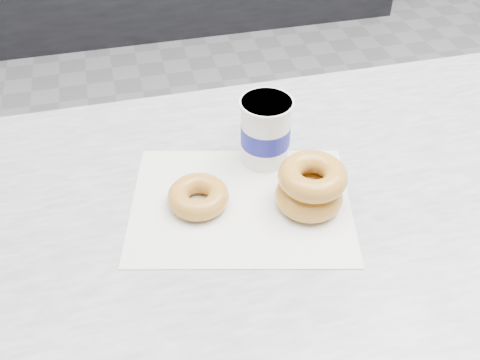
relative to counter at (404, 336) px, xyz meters
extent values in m
plane|color=#959598|center=(0.00, 0.60, -0.45)|extent=(5.00, 5.00, 0.00)
cube|color=#333335|center=(0.00, 0.00, -0.02)|extent=(3.00, 0.70, 0.86)
cube|color=silver|center=(0.00, 0.00, 0.43)|extent=(3.06, 0.76, 0.04)
cube|color=silver|center=(-0.36, 0.04, 0.45)|extent=(0.39, 0.33, 0.00)
torus|color=orange|center=(-0.42, 0.06, 0.47)|extent=(0.11, 0.11, 0.03)
torus|color=orange|center=(-0.26, 0.02, 0.47)|extent=(0.11, 0.11, 0.04)
torus|color=orange|center=(-0.25, 0.02, 0.50)|extent=(0.15, 0.15, 0.04)
cylinder|color=white|center=(-0.29, 0.14, 0.51)|extent=(0.10, 0.10, 0.12)
cylinder|color=white|center=(-0.29, 0.14, 0.56)|extent=(0.09, 0.09, 0.01)
cylinder|color=navy|center=(-0.29, 0.14, 0.50)|extent=(0.11, 0.11, 0.04)
camera|label=1|loc=(-0.50, -0.53, 1.03)|focal=40.00mm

